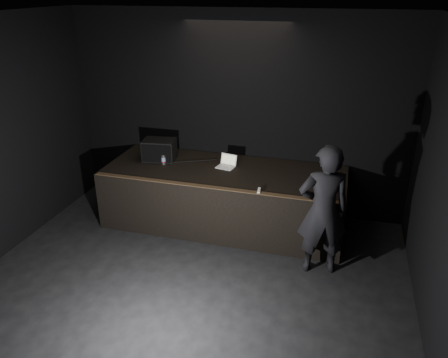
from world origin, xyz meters
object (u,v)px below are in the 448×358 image
laptop (227,164)px  person (323,211)px  stage_monitor (159,150)px  stage_riser (224,197)px  beer_can (164,160)px

laptop → person: bearing=-21.7°
stage_monitor → person: person is taller
stage_riser → stage_monitor: bearing=173.1°
laptop → person: size_ratio=0.17×
stage_monitor → beer_can: 0.26m
stage_monitor → beer_can: bearing=-58.3°
stage_monitor → person: (2.91, -1.10, -0.21)m
beer_can → person: 2.91m
stage_monitor → beer_can: stage_monitor is taller
stage_monitor → person: 3.12m
laptop → stage_riser: bearing=-80.2°
stage_riser → person: person is taller
laptop → beer_can: size_ratio=1.95×
stage_riser → laptop: bearing=88.2°
stage_riser → stage_monitor: stage_monitor is taller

